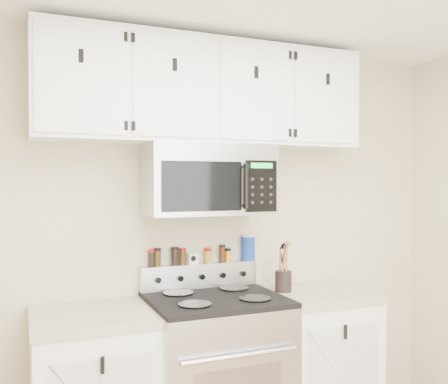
{
  "coord_description": "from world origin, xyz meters",
  "views": [
    {
      "loc": [
        -1.05,
        -1.25,
        1.61
      ],
      "look_at": [
        0.06,
        1.45,
        1.56
      ],
      "focal_mm": 40.0,
      "sensor_mm": 36.0,
      "label": 1
    }
  ],
  "objects_px": {
    "utensil_crock": "(283,279)",
    "salt_canister": "(248,247)",
    "microwave": "(208,179)",
    "range": "(216,376)"
  },
  "relations": [
    {
      "from": "utensil_crock",
      "to": "salt_canister",
      "type": "distance_m",
      "value": 0.31
    },
    {
      "from": "utensil_crock",
      "to": "salt_canister",
      "type": "height_order",
      "value": "salt_canister"
    },
    {
      "from": "microwave",
      "to": "utensil_crock",
      "type": "relative_size",
      "value": 2.47
    },
    {
      "from": "salt_canister",
      "to": "range",
      "type": "bearing_deg",
      "value": -140.3
    },
    {
      "from": "range",
      "to": "salt_canister",
      "type": "distance_m",
      "value": 0.83
    },
    {
      "from": "range",
      "to": "utensil_crock",
      "type": "relative_size",
      "value": 3.58
    },
    {
      "from": "range",
      "to": "microwave",
      "type": "relative_size",
      "value": 1.45
    },
    {
      "from": "microwave",
      "to": "utensil_crock",
      "type": "xyz_separation_m",
      "value": [
        0.5,
        -0.04,
        -0.63
      ]
    },
    {
      "from": "utensil_crock",
      "to": "salt_canister",
      "type": "xyz_separation_m",
      "value": [
        -0.16,
        0.19,
        0.19
      ]
    },
    {
      "from": "range",
      "to": "utensil_crock",
      "type": "bearing_deg",
      "value": 10.28
    }
  ]
}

